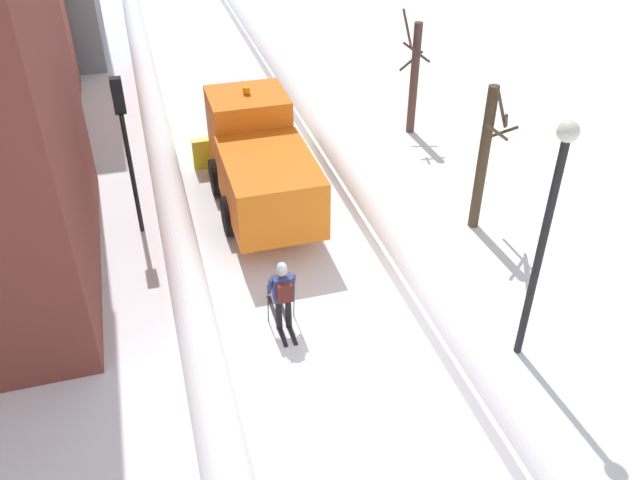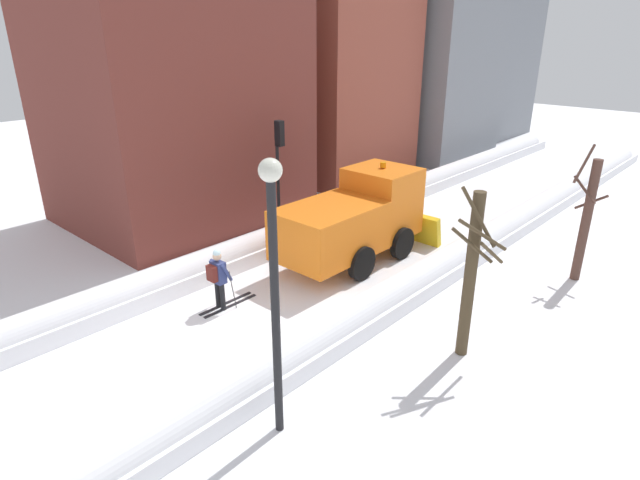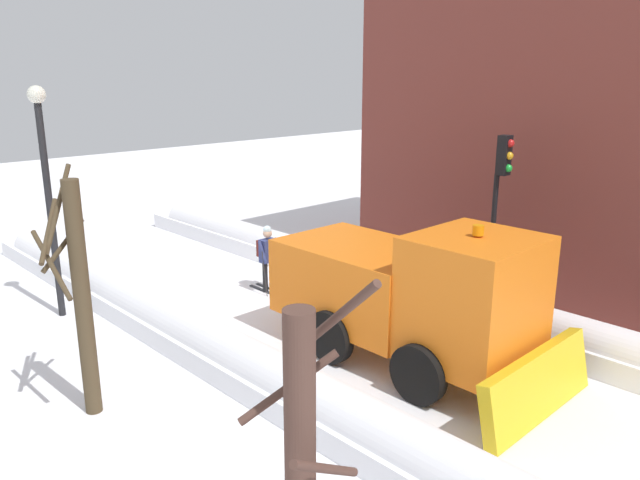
% 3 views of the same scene
% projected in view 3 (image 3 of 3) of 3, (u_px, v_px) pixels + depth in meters
% --- Properties ---
extents(ground_plane, '(80.00, 80.00, 0.00)m').
position_uv_depth(ground_plane, '(622.00, 457.00, 9.39)').
color(ground_plane, white).
extents(building_brick_near, '(7.49, 8.63, 10.83)m').
position_uv_depth(building_brick_near, '(561.00, 82.00, 17.45)').
color(building_brick_near, brown).
rests_on(building_brick_near, ground).
extents(plow_truck, '(3.20, 5.98, 3.12)m').
position_uv_depth(plow_truck, '(412.00, 294.00, 12.08)').
color(plow_truck, orange).
rests_on(plow_truck, ground).
extents(skier, '(0.62, 1.80, 1.81)m').
position_uv_depth(skier, '(268.00, 255.00, 16.26)').
color(skier, black).
rests_on(skier, ground).
extents(traffic_light_pole, '(0.28, 0.42, 4.32)m').
position_uv_depth(traffic_light_pole, '(500.00, 191.00, 14.11)').
color(traffic_light_pole, black).
rests_on(traffic_light_pole, ground).
extents(street_lamp, '(0.40, 0.40, 5.40)m').
position_uv_depth(street_lamp, '(46.00, 175.00, 13.99)').
color(street_lamp, black).
rests_on(street_lamp, ground).
extents(bare_tree_near, '(1.04, 1.44, 4.26)m').
position_uv_depth(bare_tree_near, '(80.00, 295.00, 10.11)').
color(bare_tree_near, '#493A26').
rests_on(bare_tree_near, ground).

